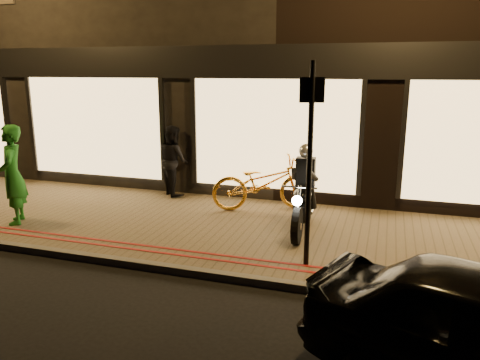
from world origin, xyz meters
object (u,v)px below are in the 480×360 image
(motorcycle, at_px, (303,198))
(sign_post, at_px, (310,155))
(person_green, at_px, (13,175))
(bicycle_gold, at_px, (264,183))

(motorcycle, bearing_deg, sign_post, -79.79)
(sign_post, bearing_deg, person_green, 177.16)
(motorcycle, relative_size, bicycle_gold, 0.90)
(bicycle_gold, xyz_separation_m, person_green, (-4.29, -2.29, 0.38))
(motorcycle, bearing_deg, person_green, -169.24)
(sign_post, height_order, bicycle_gold, sign_post)
(sign_post, distance_m, person_green, 5.70)
(motorcycle, distance_m, person_green, 5.46)
(motorcycle, distance_m, bicycle_gold, 1.49)
(bicycle_gold, bearing_deg, motorcycle, -160.75)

